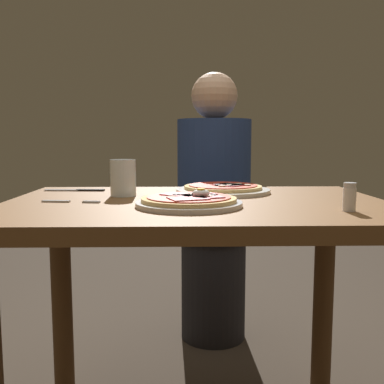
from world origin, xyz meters
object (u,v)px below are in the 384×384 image
pizza_across_left (223,189)px  water_glass_near (123,180)px  pizza_foreground (189,201)px  fork (66,201)px  salt_shaker (349,197)px  diner_person (214,215)px  dining_table (196,249)px  knife (79,190)px

pizza_across_left → water_glass_near: size_ratio=2.73×
pizza_foreground → pizza_across_left: pizza_foreground is taller
pizza_foreground → fork: bearing=166.6°
pizza_across_left → salt_shaker: salt_shaker is taller
water_glass_near → fork: (-0.13, -0.13, -0.04)m
pizza_foreground → diner_person: (0.12, 0.84, -0.18)m
fork → diner_person: (0.45, 0.76, -0.17)m
pizza_across_left → water_glass_near: (-0.30, -0.07, 0.03)m
dining_table → pizza_across_left: pizza_across_left is taller
fork → dining_table: bearing=3.8°
pizza_across_left → diner_person: 0.58m
water_glass_near → knife: (-0.16, 0.13, -0.04)m
fork → knife: size_ratio=0.81×
water_glass_near → knife: water_glass_near is taller
knife → salt_shaker: salt_shaker is taller
salt_shaker → pizza_across_left: bearing=125.4°
pizza_across_left → fork: size_ratio=1.86×
knife → diner_person: 0.71m
pizza_foreground → fork: size_ratio=1.69×
water_glass_near → dining_table: bearing=-26.9°
salt_shaker → diner_person: size_ratio=0.06×
pizza_foreground → fork: 0.34m
pizza_foreground → water_glass_near: size_ratio=2.49×
diner_person → pizza_foreground: bearing=81.6°
pizza_across_left → water_glass_near: bearing=-166.4°
water_glass_near → salt_shaker: (0.56, -0.29, -0.01)m
knife → salt_shaker: size_ratio=2.92×
dining_table → fork: bearing=-176.2°
pizza_foreground → salt_shaker: salt_shaker is taller
water_glass_near → diner_person: diner_person is taller
knife → fork: bearing=-84.1°
pizza_across_left → knife: pizza_across_left is taller
pizza_foreground → salt_shaker: 0.38m
fork → salt_shaker: size_ratio=2.36×
pizza_foreground → diner_person: bearing=81.6°
dining_table → water_glass_near: water_glass_near is taller
dining_table → fork: size_ratio=6.56×
dining_table → knife: bearing=147.5°
dining_table → diner_person: diner_person is taller
fork → pizza_foreground: bearing=-13.4°
pizza_across_left → fork: 0.48m
dining_table → pizza_foreground: 0.18m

